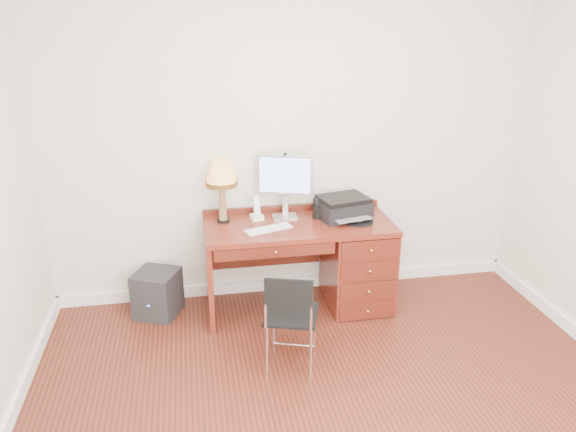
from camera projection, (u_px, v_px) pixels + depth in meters
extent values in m
plane|color=#3F170E|center=(343.00, 418.00, 3.44)|extent=(4.00, 4.00, 0.00)
plane|color=silver|center=(291.00, 140.00, 4.58)|extent=(4.00, 0.00, 4.00)
cube|color=white|center=(291.00, 283.00, 5.03)|extent=(4.00, 0.03, 0.10)
cube|color=maroon|center=(299.00, 226.00, 4.47)|extent=(1.50, 0.65, 0.04)
cube|color=maroon|center=(357.00, 264.00, 4.69)|extent=(0.50, 0.61, 0.71)
cube|color=maroon|center=(209.00, 275.00, 4.48)|extent=(0.04, 0.61, 0.71)
cube|color=#571C11|center=(264.00, 244.00, 4.80)|extent=(0.96, 0.03, 0.39)
cube|color=#571C11|center=(275.00, 252.00, 4.18)|extent=(0.91, 0.03, 0.09)
sphere|color=#BF8C3F|center=(370.00, 282.00, 4.38)|extent=(0.03, 0.03, 0.03)
cube|color=silver|center=(285.00, 216.00, 4.60)|extent=(0.23, 0.20, 0.01)
cube|color=silver|center=(284.00, 205.00, 4.61)|extent=(0.05, 0.04, 0.16)
cube|color=silver|center=(284.00, 175.00, 4.50)|extent=(0.44, 0.18, 0.32)
cube|color=#4C8CF2|center=(284.00, 176.00, 4.48)|extent=(0.39, 0.14, 0.29)
cube|color=white|center=(269.00, 229.00, 4.34)|extent=(0.39, 0.22, 0.01)
cylinder|color=black|center=(358.00, 222.00, 4.50)|extent=(0.24, 0.24, 0.01)
ellipsoid|color=white|center=(358.00, 219.00, 4.49)|extent=(0.11, 0.07, 0.04)
cube|color=black|center=(343.00, 209.00, 4.58)|extent=(0.46, 0.39, 0.14)
cube|color=black|center=(343.00, 199.00, 4.55)|extent=(0.43, 0.37, 0.04)
cylinder|color=black|center=(223.00, 220.00, 4.51)|extent=(0.10, 0.10, 0.02)
cone|color=#956F46|center=(222.00, 202.00, 4.45)|extent=(0.07, 0.07, 0.30)
cone|color=gold|center=(221.00, 172.00, 4.37)|extent=(0.25, 0.25, 0.19)
cylinder|color=#593814|center=(222.00, 183.00, 4.40)|extent=(0.25, 0.25, 0.04)
cube|color=white|center=(257.00, 217.00, 4.55)|extent=(0.11, 0.11, 0.04)
cube|color=white|center=(257.00, 206.00, 4.51)|extent=(0.06, 0.07, 0.16)
cylinder|color=black|center=(318.00, 212.00, 4.57)|extent=(0.09, 0.09, 0.11)
cube|color=black|center=(292.00, 314.00, 3.84)|extent=(0.44, 0.44, 0.02)
cube|color=black|center=(296.00, 294.00, 3.60)|extent=(0.31, 0.12, 0.21)
cylinder|color=silver|center=(267.00, 330.00, 4.02)|extent=(0.02, 0.02, 0.39)
cylinder|color=silver|center=(308.00, 326.00, 4.07)|extent=(0.02, 0.02, 0.39)
cylinder|color=silver|center=(274.00, 353.00, 3.75)|extent=(0.02, 0.02, 0.39)
cylinder|color=silver|center=(317.00, 349.00, 3.80)|extent=(0.02, 0.02, 0.39)
cylinder|color=silver|center=(274.00, 306.00, 3.60)|extent=(0.02, 0.02, 0.35)
cylinder|color=silver|center=(319.00, 302.00, 3.65)|extent=(0.02, 0.02, 0.35)
cube|color=black|center=(157.00, 293.00, 4.56)|extent=(0.42, 0.42, 0.38)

